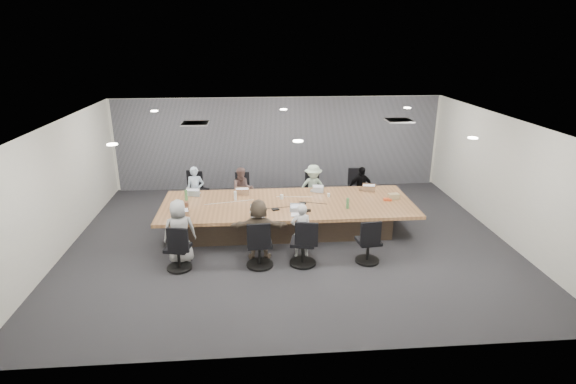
{
  "coord_description": "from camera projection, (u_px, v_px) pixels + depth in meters",
  "views": [
    {
      "loc": [
        -0.8,
        -9.53,
        4.53
      ],
      "look_at": [
        0.0,
        0.4,
        1.05
      ],
      "focal_mm": 28.0,
      "sensor_mm": 36.0,
      "label": 1
    }
  ],
  "objects": [
    {
      "name": "bottle_green_right",
      "position": [
        348.0,
        203.0,
        10.37
      ],
      "size": [
        0.07,
        0.07,
        0.25
      ],
      "primitive_type": "cylinder",
      "rotation": [
        0.0,
        0.0,
        -0.04
      ],
      "color": "#4A844B",
      "rests_on": "conference_table"
    },
    {
      "name": "bottle_clear",
      "position": [
        235.0,
        196.0,
        10.9
      ],
      "size": [
        0.09,
        0.09,
        0.23
      ],
      "primitive_type": "cylinder",
      "rotation": [
        0.0,
        0.0,
        -0.34
      ],
      "color": "silver",
      "rests_on": "conference_table"
    },
    {
      "name": "person_3",
      "position": [
        361.0,
        188.0,
        12.23
      ],
      "size": [
        0.73,
        0.38,
        1.2
      ],
      "primitive_type": "imported",
      "rotation": [
        0.0,
        0.0,
        6.41
      ],
      "color": "black",
      "rests_on": "ground"
    },
    {
      "name": "person_1",
      "position": [
        243.0,
        190.0,
        11.98
      ],
      "size": [
        0.67,
        0.55,
        1.25
      ],
      "primitive_type": "imported",
      "rotation": [
        0.0,
        0.0,
        6.42
      ],
      "color": "brown",
      "rests_on": "ground"
    },
    {
      "name": "chair_1",
      "position": [
        243.0,
        195.0,
        12.39
      ],
      "size": [
        0.52,
        0.52,
        0.72
      ],
      "primitive_type": null,
      "rotation": [
        0.0,
        0.0,
        3.07
      ],
      "color": "black",
      "rests_on": "ground"
    },
    {
      "name": "chair_5",
      "position": [
        260.0,
        247.0,
        9.2
      ],
      "size": [
        0.62,
        0.62,
        0.87
      ],
      "primitive_type": null,
      "rotation": [
        0.0,
        0.0,
        0.05
      ],
      "color": "black",
      "rests_on": "ground"
    },
    {
      "name": "stapler",
      "position": [
        307.0,
        211.0,
        10.2
      ],
      "size": [
        0.16,
        0.05,
        0.06
      ],
      "primitive_type": "cube",
      "rotation": [
        0.0,
        0.0,
        0.07
      ],
      "color": "black",
      "rests_on": "conference_table"
    },
    {
      "name": "chair_7",
      "position": [
        368.0,
        245.0,
        9.38
      ],
      "size": [
        0.6,
        0.6,
        0.8
      ],
      "primitive_type": null,
      "rotation": [
        0.0,
        0.0,
        0.12
      ],
      "color": "black",
      "rests_on": "ground"
    },
    {
      "name": "chair_0",
      "position": [
        198.0,
        194.0,
        12.28
      ],
      "size": [
        0.73,
        0.73,
        0.85
      ],
      "primitive_type": null,
      "rotation": [
        0.0,
        0.0,
        2.81
      ],
      "color": "black",
      "rests_on": "ground"
    },
    {
      "name": "laptop_3",
      "position": [
        366.0,
        189.0,
        11.66
      ],
      "size": [
        0.38,
        0.3,
        0.02
      ],
      "primitive_type": "cube",
      "rotation": [
        0.0,
        0.0,
        2.92
      ],
      "color": "#8C6647",
      "rests_on": "conference_table"
    },
    {
      "name": "chair_6",
      "position": [
        303.0,
        246.0,
        9.27
      ],
      "size": [
        0.68,
        0.68,
        0.86
      ],
      "primitive_type": null,
      "rotation": [
        0.0,
        0.0,
        -0.2
      ],
      "color": "black",
      "rests_on": "ground"
    },
    {
      "name": "snack_packet",
      "position": [
        388.0,
        199.0,
        10.91
      ],
      "size": [
        0.22,
        0.17,
        0.04
      ],
      "primitive_type": "cube",
      "rotation": [
        0.0,
        0.0,
        -0.2
      ],
      "color": "#D94A1F",
      "rests_on": "conference_table"
    },
    {
      "name": "person_5",
      "position": [
        259.0,
        230.0,
        9.45
      ],
      "size": [
        1.25,
        0.45,
        1.33
      ],
      "primitive_type": "imported",
      "rotation": [
        0.0,
        0.0,
        3.1
      ],
      "color": "brown",
      "rests_on": "ground"
    },
    {
      "name": "cup_white_near",
      "position": [
        329.0,
        195.0,
        11.14
      ],
      "size": [
        0.09,
        0.09,
        0.09
      ],
      "primitive_type": "cylinder",
      "rotation": [
        0.0,
        0.0,
        -0.24
      ],
      "color": "white",
      "rests_on": "conference_table"
    },
    {
      "name": "mug_brown",
      "position": [
        187.0,
        204.0,
        10.5
      ],
      "size": [
        0.1,
        0.1,
        0.11
      ],
      "primitive_type": "cylinder",
      "rotation": [
        0.0,
        0.0,
        -0.17
      ],
      "color": "brown",
      "rests_on": "conference_table"
    },
    {
      "name": "person_0",
      "position": [
        196.0,
        191.0,
        11.88
      ],
      "size": [
        0.49,
        0.33,
        1.29
      ],
      "primitive_type": "imported",
      "rotation": [
        0.0,
        0.0,
        6.23
      ],
      "color": "#AAC1DA",
      "rests_on": "ground"
    },
    {
      "name": "chair_3",
      "position": [
        357.0,
        191.0,
        12.62
      ],
      "size": [
        0.58,
        0.58,
        0.81
      ],
      "primitive_type": null,
      "rotation": [
        0.0,
        0.0,
        3.07
      ],
      "color": "black",
      "rests_on": "ground"
    },
    {
      "name": "conference_table",
      "position": [
        288.0,
        216.0,
        10.86
      ],
      "size": [
        6.0,
        2.2,
        0.74
      ],
      "color": "#47372A",
      "rests_on": "ground"
    },
    {
      "name": "wall_front",
      "position": [
        313.0,
        271.0,
        6.3
      ],
      "size": [
        10.0,
        0.0,
        2.8
      ],
      "primitive_type": "cube",
      "rotation": [
        -1.57,
        0.0,
        0.0
      ],
      "color": "silver",
      "rests_on": "ground"
    },
    {
      "name": "person_6",
      "position": [
        301.0,
        231.0,
        9.54
      ],
      "size": [
        0.45,
        0.3,
        1.22
      ],
      "primitive_type": "imported",
      "rotation": [
        0.0,
        0.0,
        3.17
      ],
      "color": "silver",
      "rests_on": "ground"
    },
    {
      "name": "mic_left",
      "position": [
        276.0,
        209.0,
        10.31
      ],
      "size": [
        0.19,
        0.15,
        0.03
      ],
      "primitive_type": "cube",
      "rotation": [
        0.0,
        0.0,
        0.35
      ],
      "color": "black",
      "rests_on": "conference_table"
    },
    {
      "name": "laptop_0",
      "position": [
        193.0,
        194.0,
        11.32
      ],
      "size": [
        0.38,
        0.29,
        0.02
      ],
      "primitive_type": "cube",
      "rotation": [
        0.0,
        0.0,
        2.98
      ],
      "color": "#B2B2B7",
      "rests_on": "conference_table"
    },
    {
      "name": "laptop_6",
      "position": [
        299.0,
        215.0,
        10.01
      ],
      "size": [
        0.35,
        0.26,
        0.02
      ],
      "primitive_type": "cube",
      "rotation": [
        0.0,
        0.0,
        -0.09
      ],
      "color": "#B2B2B7",
      "rests_on": "conference_table"
    },
    {
      "name": "person_2",
      "position": [
        313.0,
        188.0,
        12.12
      ],
      "size": [
        0.84,
        0.5,
        1.28
      ],
      "primitive_type": "imported",
      "rotation": [
        0.0,
        0.0,
        6.32
      ],
      "color": "#9FBAA3",
      "rests_on": "ground"
    },
    {
      "name": "canvas_bag",
      "position": [
        393.0,
        196.0,
        10.98
      ],
      "size": [
        0.27,
        0.19,
        0.14
      ],
      "primitive_type": "cube",
      "rotation": [
        0.0,
        0.0,
        0.13
      ],
      "color": "tan",
      "rests_on": "conference_table"
    },
    {
      "name": "floor",
      "position": [
        289.0,
        240.0,
        10.53
      ],
      "size": [
        10.0,
        8.0,
        0.0
      ],
      "primitive_type": "cube",
      "color": "#2C2B2F",
      "rests_on": "ground"
    },
    {
      "name": "chair_2",
      "position": [
        311.0,
        193.0,
        12.53
      ],
      "size": [
        0.59,
        0.59,
        0.74
      ],
      "primitive_type": null,
      "rotation": [
        0.0,
        0.0,
        3.35
      ],
      "color": "black",
      "rests_on": "ground"
    },
    {
      "name": "laptop_2",
      "position": [
        316.0,
        191.0,
        11.56
      ],
      "size": [
        0.32,
        0.25,
        0.02
      ],
      "primitive_type": "cube",
      "rotation": [
        0.0,
        0.0,
        2.92
      ],
      "color": "#B2B2B7",
      "rests_on": "conference_table"
    },
    {
      "name": "bottle_green_left",
      "position": [
        186.0,
        195.0,
        10.88
      ],
      "size": [
        0.1,
        0.1,
        0.26
      ],
      "primitive_type": "cylinder",
      "rotation": [
        0.0,
        0.0,
        0.39
      ],
      "color": "#4A844B",
      "rests_on": "conference_table"
    },
    {
      "name": "laptop_4",
      "position": [
        183.0,
        218.0,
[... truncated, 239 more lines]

